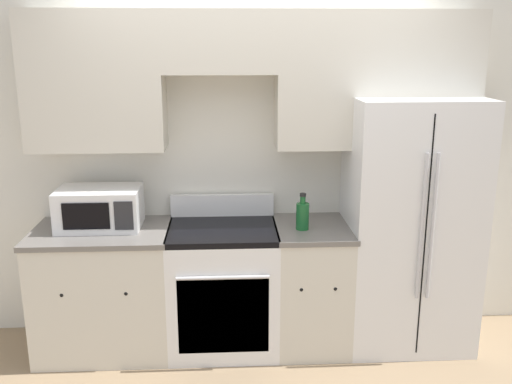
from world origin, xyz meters
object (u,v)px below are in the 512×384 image
object	(u,v)px
bottle	(303,215)
oven_range	(223,286)
microwave	(100,208)
refrigerator	(407,221)

from	to	relation	value
bottle	oven_range	bearing A→B (deg)	174.00
oven_range	microwave	xyz separation A→B (m)	(-0.83, 0.06, 0.57)
refrigerator	bottle	distance (m)	0.78
oven_range	bottle	world-z (taller)	bottle
oven_range	bottle	size ratio (longest dim) A/B	4.14
refrigerator	bottle	bearing A→B (deg)	-170.24
microwave	bottle	size ratio (longest dim) A/B	2.19
bottle	refrigerator	bearing A→B (deg)	9.76
refrigerator	bottle	xyz separation A→B (m)	(-0.76, -0.13, 0.10)
oven_range	microwave	bearing A→B (deg)	176.02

